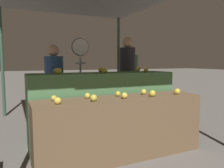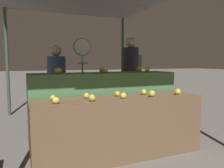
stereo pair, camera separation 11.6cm
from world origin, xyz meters
name	(u,v)px [view 1 (the left image)]	position (x,y,z in m)	size (l,w,h in m)	color
ground_plane	(121,155)	(0.00, 0.00, 0.00)	(60.00, 60.00, 0.00)	#66605B
display_counter_front	(121,127)	(0.00, 0.00, 0.39)	(2.23, 0.55, 0.79)	brown
display_counter_back	(103,107)	(0.00, 0.60, 0.54)	(2.23, 0.55, 1.09)	#4C7A4C
apple_front_0	(58,101)	(-0.84, -0.12, 0.83)	(0.08, 0.08, 0.08)	yellow
apple_front_1	(94,98)	(-0.42, -0.12, 0.83)	(0.08, 0.08, 0.08)	gold
apple_front_2	(125,96)	(0.00, -0.10, 0.83)	(0.08, 0.08, 0.08)	yellow
apple_front_3	(152,93)	(0.41, -0.11, 0.83)	(0.09, 0.09, 0.09)	gold
apple_front_4	(177,91)	(0.85, -0.10, 0.83)	(0.09, 0.09, 0.09)	gold
apple_front_5	(54,98)	(-0.84, 0.10, 0.82)	(0.07, 0.07, 0.07)	gold
apple_front_6	(87,96)	(-0.42, 0.11, 0.82)	(0.07, 0.07, 0.07)	yellow
apple_front_7	(118,94)	(0.01, 0.10, 0.82)	(0.07, 0.07, 0.07)	gold
apple_front_8	(144,92)	(0.41, 0.10, 0.83)	(0.08, 0.08, 0.08)	yellow
apple_back_0	(59,71)	(-0.70, 0.49, 1.13)	(0.09, 0.09, 0.09)	gold
apple_back_1	(105,70)	(-0.01, 0.50, 1.12)	(0.08, 0.08, 0.08)	yellow
apple_back_2	(146,70)	(0.71, 0.49, 1.12)	(0.08, 0.08, 0.08)	yellow
apple_back_3	(56,71)	(-0.70, 0.72, 1.12)	(0.07, 0.07, 0.07)	gold
apple_back_4	(101,70)	(0.00, 0.70, 1.13)	(0.08, 0.08, 0.08)	yellow
apple_back_5	(138,69)	(0.70, 0.72, 1.13)	(0.09, 0.09, 0.09)	yellow
produce_scale	(81,63)	(-0.15, 1.30, 1.23)	(0.31, 0.20, 1.67)	#99999E
person_vendor_at_scale	(54,81)	(-0.57, 1.60, 0.90)	(0.35, 0.35, 1.56)	#2D2D38
person_customer_left	(127,70)	(1.17, 1.95, 1.06)	(0.44, 0.44, 1.81)	#2D2D38
person_customer_right	(132,73)	(1.52, 2.37, 0.96)	(0.37, 0.37, 1.65)	#2D2D38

